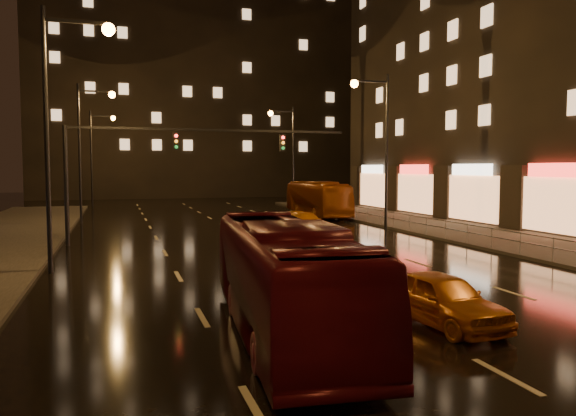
{
  "coord_description": "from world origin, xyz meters",
  "views": [
    {
      "loc": [
        -7.13,
        -10.88,
        4.02
      ],
      "look_at": [
        -0.91,
        9.44,
        2.5
      ],
      "focal_mm": 35.0,
      "sensor_mm": 36.0,
      "label": 1
    }
  ],
  "objects_px": {
    "bus_curb": "(317,199)",
    "taxi_near": "(443,299)",
    "taxi_far": "(305,223)",
    "bus_red": "(284,277)"
  },
  "relations": [
    {
      "from": "bus_curb",
      "to": "taxi_near",
      "type": "height_order",
      "value": "bus_curb"
    },
    {
      "from": "bus_curb",
      "to": "taxi_far",
      "type": "height_order",
      "value": "bus_curb"
    },
    {
      "from": "bus_red",
      "to": "taxi_far",
      "type": "bearing_deg",
      "value": 75.14
    },
    {
      "from": "bus_red",
      "to": "taxi_far",
      "type": "height_order",
      "value": "bus_red"
    },
    {
      "from": "bus_red",
      "to": "bus_curb",
      "type": "relative_size",
      "value": 0.94
    },
    {
      "from": "bus_curb",
      "to": "taxi_near",
      "type": "distance_m",
      "value": 32.29
    },
    {
      "from": "taxi_far",
      "to": "bus_red",
      "type": "bearing_deg",
      "value": -117.89
    },
    {
      "from": "bus_red",
      "to": "bus_curb",
      "type": "bearing_deg",
      "value": 73.92
    },
    {
      "from": "bus_red",
      "to": "bus_curb",
      "type": "distance_m",
      "value": 33.03
    },
    {
      "from": "taxi_far",
      "to": "taxi_near",
      "type": "bearing_deg",
      "value": -106.67
    }
  ]
}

